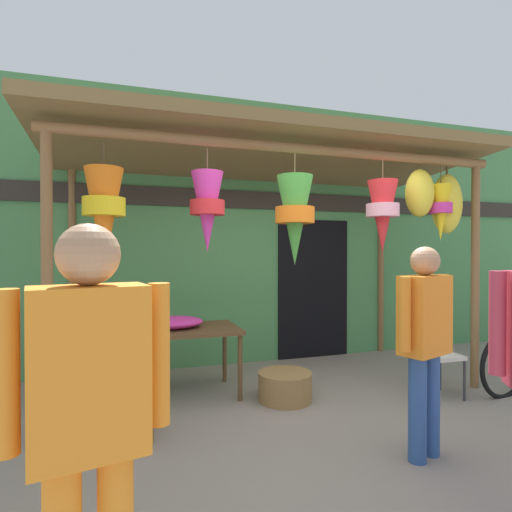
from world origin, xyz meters
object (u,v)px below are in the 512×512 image
(flower_heap_on_table, at_px, (175,322))
(customer_foreground, at_px, (89,411))
(folding_chair, at_px, (433,348))
(wicker_basket_by_table, at_px, (126,426))
(vendor_in_orange, at_px, (425,334))
(display_table, at_px, (173,335))
(wicker_basket_spare, at_px, (285,386))

(flower_heap_on_table, xyz_separation_m, customer_foreground, (-0.65, -2.84, 0.18))
(customer_foreground, bearing_deg, folding_chair, 31.53)
(flower_heap_on_table, distance_m, folding_chair, 2.79)
(folding_chair, bearing_deg, wicker_basket_by_table, -177.17)
(wicker_basket_by_table, height_order, customer_foreground, customer_foreground)
(vendor_in_orange, bearing_deg, customer_foreground, -157.62)
(flower_heap_on_table, height_order, customer_foreground, customer_foreground)
(display_table, bearing_deg, vendor_in_orange, -49.36)
(display_table, relative_size, wicker_basket_by_table, 3.09)
(display_table, xyz_separation_m, folding_chair, (2.67, -0.79, -0.15))
(flower_heap_on_table, relative_size, customer_foreground, 0.38)
(flower_heap_on_table, xyz_separation_m, wicker_basket_spare, (1.07, -0.48, -0.64))
(display_table, height_order, folding_chair, folding_chair)
(customer_foreground, bearing_deg, wicker_basket_spare, 53.86)
(wicker_basket_by_table, xyz_separation_m, vendor_in_orange, (2.12, -0.94, 0.79))
(display_table, xyz_separation_m, wicker_basket_spare, (1.09, -0.47, -0.51))
(display_table, relative_size, customer_foreground, 0.84)
(wicker_basket_spare, relative_size, customer_foreground, 0.34)
(folding_chair, relative_size, wicker_basket_by_table, 1.88)
(display_table, bearing_deg, folding_chair, -16.52)
(flower_heap_on_table, bearing_deg, wicker_basket_by_table, -117.79)
(display_table, bearing_deg, customer_foreground, -102.69)
(wicker_basket_by_table, height_order, wicker_basket_spare, wicker_basket_spare)
(display_table, relative_size, folding_chair, 1.64)
(folding_chair, distance_m, customer_foreground, 3.91)
(display_table, bearing_deg, wicker_basket_spare, -23.17)
(wicker_basket_by_table, bearing_deg, folding_chair, 2.83)
(folding_chair, xyz_separation_m, vendor_in_orange, (-1.05, -1.10, 0.43))
(flower_heap_on_table, bearing_deg, wicker_basket_spare, -24.27)
(vendor_in_orange, bearing_deg, wicker_basket_spare, 110.65)
(folding_chair, distance_m, wicker_basket_spare, 1.66)
(folding_chair, relative_size, wicker_basket_spare, 1.51)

